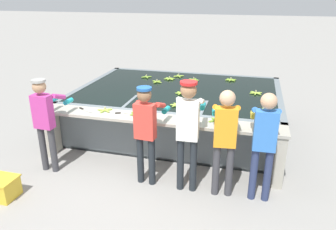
# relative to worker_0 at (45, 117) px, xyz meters

# --- Properties ---
(ground_plane) EXTENTS (80.00, 80.00, 0.00)m
(ground_plane) POSITION_rel_worker_0_xyz_m (1.73, 0.33, -0.99)
(ground_plane) COLOR gray
(ground_plane) RESTS_ON ground
(wash_tank) EXTENTS (4.34, 3.16, 0.93)m
(wash_tank) POSITION_rel_worker_0_xyz_m (1.73, 2.35, -0.53)
(wash_tank) COLOR slate
(wash_tank) RESTS_ON ground
(work_ledge) EXTENTS (4.34, 0.45, 0.93)m
(work_ledge) POSITION_rel_worker_0_xyz_m (1.73, 0.55, -0.33)
(work_ledge) COLOR #A8A393
(work_ledge) RESTS_ON ground
(worker_0) EXTENTS (0.42, 0.72, 1.63)m
(worker_0) POSITION_rel_worker_0_xyz_m (0.00, 0.00, 0.00)
(worker_0) COLOR #38383D
(worker_0) RESTS_ON ground
(worker_1) EXTENTS (0.44, 0.73, 1.62)m
(worker_1) POSITION_rel_worker_0_xyz_m (1.75, 0.05, -0.01)
(worker_1) COLOR #1E2328
(worker_1) RESTS_ON ground
(worker_2) EXTENTS (0.42, 0.73, 1.76)m
(worker_2) POSITION_rel_worker_0_xyz_m (2.42, 0.02, 0.09)
(worker_2) COLOR #1E2328
(worker_2) RESTS_ON ground
(worker_3) EXTENTS (0.46, 0.73, 1.67)m
(worker_3) POSITION_rel_worker_0_xyz_m (2.96, 0.03, 0.02)
(worker_3) COLOR #38383D
(worker_3) RESTS_ON ground
(worker_4) EXTENTS (0.42, 0.72, 1.67)m
(worker_4) POSITION_rel_worker_0_xyz_m (3.52, 0.05, 0.01)
(worker_4) COLOR navy
(worker_4) RESTS_ON ground
(banana_bunch_floating_0) EXTENTS (0.28, 0.28, 0.08)m
(banana_bunch_floating_0) POSITION_rel_worker_0_xyz_m (1.88, 2.01, -0.04)
(banana_bunch_floating_0) COLOR #8CB738
(banana_bunch_floating_0) RESTS_ON wash_tank
(banana_bunch_floating_1) EXTENTS (0.28, 0.28, 0.08)m
(banana_bunch_floating_1) POSITION_rel_worker_0_xyz_m (1.92, 3.16, -0.04)
(banana_bunch_floating_1) COLOR #7FAD33
(banana_bunch_floating_1) RESTS_ON wash_tank
(banana_bunch_floating_2) EXTENTS (0.28, 0.28, 0.08)m
(banana_bunch_floating_2) POSITION_rel_worker_0_xyz_m (3.52, 1.35, -0.04)
(banana_bunch_floating_2) COLOR #93BC3D
(banana_bunch_floating_2) RESTS_ON wash_tank
(banana_bunch_floating_3) EXTENTS (0.28, 0.28, 0.08)m
(banana_bunch_floating_3) POSITION_rel_worker_0_xyz_m (1.97, 1.25, -0.04)
(banana_bunch_floating_3) COLOR #93BC3D
(banana_bunch_floating_3) RESTS_ON wash_tank
(banana_bunch_floating_4) EXTENTS (0.27, 0.27, 0.08)m
(banana_bunch_floating_4) POSITION_rel_worker_0_xyz_m (1.12, 2.75, -0.04)
(banana_bunch_floating_4) COLOR #8CB738
(banana_bunch_floating_4) RESTS_ON wash_tank
(banana_bunch_floating_5) EXTENTS (0.27, 0.28, 0.08)m
(banana_bunch_floating_5) POSITION_rel_worker_0_xyz_m (3.37, 2.42, -0.04)
(banana_bunch_floating_5) COLOR #9EC642
(banana_bunch_floating_5) RESTS_ON wash_tank
(banana_bunch_floating_6) EXTENTS (0.28, 0.28, 0.08)m
(banana_bunch_floating_6) POSITION_rel_worker_0_xyz_m (2.78, 3.36, -0.04)
(banana_bunch_floating_6) COLOR #7FAD33
(banana_bunch_floating_6) RESTS_ON wash_tank
(banana_bunch_floating_7) EXTENTS (0.26, 0.26, 0.08)m
(banana_bunch_floating_7) POSITION_rel_worker_0_xyz_m (0.74, 3.12, -0.04)
(banana_bunch_floating_7) COLOR #75A333
(banana_bunch_floating_7) RESTS_ON wash_tank
(banana_bunch_floating_8) EXTENTS (0.27, 0.28, 0.08)m
(banana_bunch_floating_8) POSITION_rel_worker_0_xyz_m (1.33, 3.09, -0.04)
(banana_bunch_floating_8) COLOR #8CB738
(banana_bunch_floating_8) RESTS_ON wash_tank
(banana_bunch_floating_9) EXTENTS (0.26, 0.26, 0.08)m
(banana_bunch_floating_9) POSITION_rel_worker_0_xyz_m (1.49, 3.41, -0.04)
(banana_bunch_floating_9) COLOR #93BC3D
(banana_bunch_floating_9) RESTS_ON wash_tank
(banana_bunch_ledge_0) EXTENTS (0.28, 0.28, 0.08)m
(banana_bunch_ledge_0) POSITION_rel_worker_0_xyz_m (1.40, 0.62, -0.03)
(banana_bunch_ledge_0) COLOR #75A333
(banana_bunch_ledge_0) RESTS_ON work_ledge
(banana_bunch_ledge_1) EXTENTS (0.24, 0.24, 0.08)m
(banana_bunch_ledge_1) POSITION_rel_worker_0_xyz_m (2.76, 0.65, -0.03)
(banana_bunch_ledge_1) COLOR #7FAD33
(banana_bunch_ledge_1) RESTS_ON work_ledge
(banana_bunch_ledge_2) EXTENTS (0.27, 0.28, 0.08)m
(banana_bunch_ledge_2) POSITION_rel_worker_0_xyz_m (0.78, 0.64, -0.03)
(banana_bunch_ledge_2) COLOR #9EC642
(banana_bunch_ledge_2) RESTS_ON work_ledge
(knife_0) EXTENTS (0.33, 0.18, 0.02)m
(knife_0) POSITION_rel_worker_0_xyz_m (0.38, 0.60, -0.04)
(knife_0) COLOR silver
(knife_0) RESTS_ON work_ledge
(knife_1) EXTENTS (0.33, 0.17, 0.02)m
(knife_1) POSITION_rel_worker_0_xyz_m (1.12, 0.61, -0.04)
(knife_1) COLOR silver
(knife_1) RESTS_ON work_ledge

